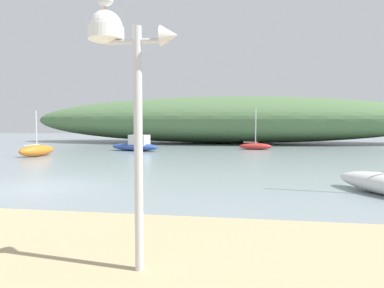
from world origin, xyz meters
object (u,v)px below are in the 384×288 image
at_px(motorboat_outer_mooring, 136,145).
at_px(sailboat_far_right, 255,146).
at_px(seagull_on_radar, 105,1).
at_px(mast_structure, 120,60).
at_px(sailboat_by_sandbar, 37,150).

distance_m(motorboat_outer_mooring, sailboat_far_right, 10.22).
relative_size(seagull_on_radar, sailboat_far_right, 0.09).
relative_size(mast_structure, motorboat_outer_mooring, 0.79).
height_order(mast_structure, seagull_on_radar, seagull_on_radar).
bearing_deg(motorboat_outer_mooring, seagull_on_radar, -72.72).
height_order(sailboat_by_sandbar, sailboat_far_right, sailboat_far_right).
height_order(seagull_on_radar, motorboat_outer_mooring, seagull_on_radar).
distance_m(motorboat_outer_mooring, sailboat_by_sandbar, 7.54).
bearing_deg(mast_structure, sailboat_by_sandbar, 126.95).
relative_size(mast_structure, seagull_on_radar, 11.19).
bearing_deg(motorboat_outer_mooring, sailboat_far_right, 16.20).
distance_m(seagull_on_radar, motorboat_outer_mooring, 22.90).
distance_m(mast_structure, sailboat_far_right, 24.81).
bearing_deg(seagull_on_radar, sailboat_far_right, 82.83).
bearing_deg(mast_structure, motorboat_outer_mooring, 107.78).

